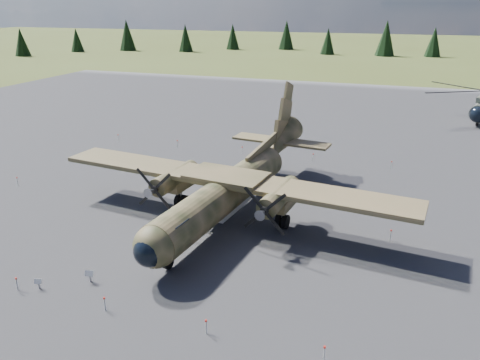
% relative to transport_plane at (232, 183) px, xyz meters
% --- Properties ---
extents(ground, '(500.00, 500.00, 0.00)m').
position_rel_transport_plane_xyz_m(ground, '(-4.39, -0.57, -2.72)').
color(ground, '#505F2A').
rests_on(ground, ground).
extents(apron, '(120.00, 120.00, 0.04)m').
position_rel_transport_plane_xyz_m(apron, '(-4.39, 9.43, -2.72)').
color(apron, slate).
rests_on(apron, ground).
extents(transport_plane, '(28.73, 25.97, 9.45)m').
position_rel_transport_plane_xyz_m(transport_plane, '(0.00, 0.00, 0.00)').
color(transport_plane, '#33391F').
rests_on(transport_plane, ground).
extents(info_placard_left, '(0.46, 0.29, 0.67)m').
position_rel_transport_plane_xyz_m(info_placard_left, '(-7.31, -13.56, -2.27)').
color(info_placard_left, gray).
rests_on(info_placard_left, ground).
extents(info_placard_right, '(0.55, 0.34, 0.81)m').
position_rel_transport_plane_xyz_m(info_placard_right, '(-4.87, -11.98, -2.18)').
color(info_placard_right, gray).
rests_on(info_placard_right, ground).
extents(barrier_fence, '(33.12, 29.62, 0.85)m').
position_rel_transport_plane_xyz_m(barrier_fence, '(-4.85, -0.65, -2.21)').
color(barrier_fence, silver).
rests_on(barrier_fence, ground).
extents(treeline, '(290.02, 291.67, 10.99)m').
position_rel_transport_plane_xyz_m(treeline, '(-8.51, 3.52, 2.04)').
color(treeline, black).
rests_on(treeline, ground).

